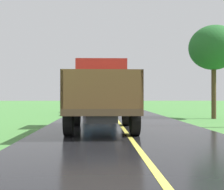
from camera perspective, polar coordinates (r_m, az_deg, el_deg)
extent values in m
cube|color=#2D2D30|center=(11.29, -1.97, -3.56)|extent=(0.90, 5.51, 0.24)
cube|color=brown|center=(11.28, -1.97, -2.55)|extent=(2.30, 5.80, 0.20)
cube|color=red|center=(13.24, -2.02, 2.32)|extent=(2.10, 1.90, 1.90)
cube|color=black|center=(14.21, -2.03, 3.49)|extent=(1.78, 0.02, 0.76)
cube|color=brown|center=(10.36, -8.09, 0.85)|extent=(0.08, 3.85, 1.10)
cube|color=brown|center=(10.37, 4.21, 0.85)|extent=(0.08, 3.85, 1.10)
cube|color=brown|center=(8.42, -1.86, 1.12)|extent=(2.30, 0.08, 1.10)
cube|color=brown|center=(12.19, -1.99, 0.67)|extent=(2.30, 0.08, 1.10)
cylinder|color=black|center=(13.13, -6.61, -3.54)|extent=(0.28, 1.00, 1.00)
cylinder|color=black|center=(13.14, 2.58, -3.54)|extent=(0.28, 1.00, 1.00)
cylinder|color=black|center=(9.76, -8.12, -4.66)|extent=(0.28, 1.00, 1.00)
cylinder|color=black|center=(9.77, 4.27, -4.65)|extent=(0.28, 1.00, 1.00)
ellipsoid|color=#B4C021|center=(9.77, 2.61, 0.48)|extent=(0.41, 0.39, 0.41)
ellipsoid|color=#B3C42A|center=(10.59, -4.79, -1.16)|extent=(0.47, 0.53, 0.43)
ellipsoid|color=#B8CE23|center=(11.50, -0.91, 0.62)|extent=(0.45, 0.43, 0.44)
ellipsoid|color=#B3CA21|center=(11.62, -2.62, 0.48)|extent=(0.47, 0.59, 0.45)
ellipsoid|color=gold|center=(11.54, 2.46, 0.56)|extent=(0.41, 0.44, 0.41)
ellipsoid|color=#B3BF1D|center=(9.11, 0.92, 0.86)|extent=(0.48, 0.44, 0.40)
ellipsoid|color=#B6D02A|center=(11.55, -2.80, -1.22)|extent=(0.60, 0.61, 0.44)
ellipsoid|color=gold|center=(9.84, -0.97, 0.82)|extent=(0.58, 0.60, 0.48)
ellipsoid|color=#B5C931|center=(8.81, -5.25, -1.38)|extent=(0.53, 0.62, 0.45)
ellipsoid|color=#B0C11C|center=(9.43, 1.90, -1.12)|extent=(0.52, 0.47, 0.52)
ellipsoid|color=#AFCF2D|center=(11.35, 1.13, 0.39)|extent=(0.54, 0.62, 0.39)
ellipsoid|color=#ADC02B|center=(11.73, 2.11, 2.03)|extent=(0.58, 0.66, 0.50)
ellipsoid|color=#B2C130|center=(10.94, 1.31, 0.71)|extent=(0.41, 0.40, 0.49)
ellipsoid|color=#AECB21|center=(11.44, -0.34, 0.38)|extent=(0.51, 0.58, 0.39)
cube|color=#2D2D30|center=(23.75, -2.32, -1.87)|extent=(0.90, 5.51, 0.24)
cube|color=brown|center=(23.74, -2.32, -1.39)|extent=(2.30, 5.80, 0.20)
cube|color=#1E479E|center=(25.69, -2.31, 1.04)|extent=(2.10, 1.90, 1.90)
cube|color=black|center=(26.66, -2.31, 1.70)|extent=(1.79, 0.02, 0.76)
cube|color=#2D517F|center=(22.79, -5.11, 0.21)|extent=(0.08, 3.85, 1.10)
cube|color=#2D517F|center=(22.79, 0.47, 0.20)|extent=(0.08, 3.85, 1.10)
cube|color=#2D517F|center=(20.88, -2.32, 0.25)|extent=(2.30, 0.08, 1.10)
cube|color=#2D517F|center=(24.65, -2.31, 0.16)|extent=(2.30, 0.08, 1.10)
cylinder|color=black|center=(25.57, -4.67, -1.98)|extent=(0.28, 1.00, 1.00)
cylinder|color=black|center=(25.57, 0.04, -1.98)|extent=(0.28, 1.00, 1.00)
cylinder|color=black|center=(22.18, -5.03, -2.23)|extent=(0.28, 1.00, 1.00)
cylinder|color=black|center=(22.18, 0.40, -2.23)|extent=(0.28, 1.00, 1.00)
ellipsoid|color=#A1CD22|center=(22.35, -3.58, 0.09)|extent=(0.48, 0.50, 0.42)
ellipsoid|color=#A6C220|center=(23.72, -2.59, -0.78)|extent=(0.59, 0.62, 0.47)
ellipsoid|color=gold|center=(23.37, -2.52, 0.05)|extent=(0.48, 0.47, 0.48)
ellipsoid|color=#A9C32B|center=(23.40, -4.03, 0.03)|extent=(0.41, 0.39, 0.45)
ellipsoid|color=#ADD11F|center=(21.40, -3.22, 0.10)|extent=(0.48, 0.48, 0.41)
ellipsoid|color=#AABD1B|center=(24.21, -3.37, -0.72)|extent=(0.53, 0.57, 0.51)
ellipsoid|color=#A9C52C|center=(23.14, -1.81, 0.03)|extent=(0.58, 0.53, 0.40)
ellipsoid|color=#AECC23|center=(23.33, -4.01, -0.02)|extent=(0.44, 0.57, 0.49)
ellipsoid|color=#A4CC24|center=(21.91, -3.21, -0.71)|extent=(0.58, 0.55, 0.37)
ellipsoid|color=#A9CC23|center=(22.99, -4.11, -0.71)|extent=(0.41, 0.39, 0.37)
ellipsoid|color=#A9C533|center=(23.18, -0.88, 0.95)|extent=(0.47, 0.59, 0.50)
ellipsoid|color=#ADC22F|center=(23.12, -3.15, -0.63)|extent=(0.43, 0.53, 0.46)
ellipsoid|color=#A6CA1E|center=(21.54, -4.19, 0.99)|extent=(0.58, 0.73, 0.45)
cylinder|color=#4C3823|center=(19.18, 18.53, 0.36)|extent=(0.28, 0.28, 3.08)
ellipsoid|color=#236028|center=(19.40, 18.52, 8.43)|extent=(2.96, 2.96, 2.66)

